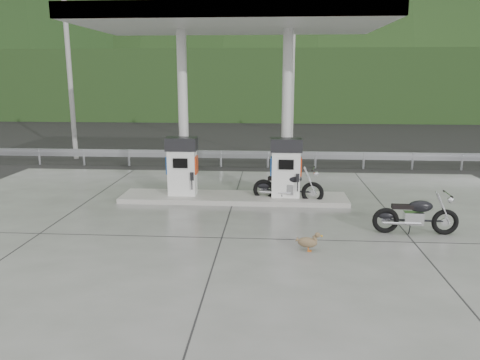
# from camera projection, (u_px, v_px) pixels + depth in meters

# --- Properties ---
(ground) EXTENTS (160.00, 160.00, 0.00)m
(ground) POSITION_uv_depth(u_px,v_px,m) (226.00, 226.00, 12.15)
(ground) COLOR black
(ground) RESTS_ON ground
(forecourt_apron) EXTENTS (18.00, 14.00, 0.02)m
(forecourt_apron) POSITION_uv_depth(u_px,v_px,m) (226.00, 225.00, 12.15)
(forecourt_apron) COLOR slate
(forecourt_apron) RESTS_ON ground
(pump_island) EXTENTS (7.00, 1.40, 0.15)m
(pump_island) POSITION_uv_depth(u_px,v_px,m) (234.00, 198.00, 14.57)
(pump_island) COLOR gray
(pump_island) RESTS_ON forecourt_apron
(gas_pump_left) EXTENTS (0.95, 0.55, 1.80)m
(gas_pump_left) POSITION_uv_depth(u_px,v_px,m) (182.00, 166.00, 14.46)
(gas_pump_left) COLOR white
(gas_pump_left) RESTS_ON pump_island
(gas_pump_right) EXTENTS (0.95, 0.55, 1.80)m
(gas_pump_right) POSITION_uv_depth(u_px,v_px,m) (286.00, 168.00, 14.25)
(gas_pump_right) COLOR white
(gas_pump_right) RESTS_ON pump_island
(canopy_column_left) EXTENTS (0.30, 0.30, 5.00)m
(canopy_column_left) POSITION_uv_depth(u_px,v_px,m) (183.00, 113.00, 14.50)
(canopy_column_left) COLOR silver
(canopy_column_left) RESTS_ON pump_island
(canopy_column_right) EXTENTS (0.30, 0.30, 5.00)m
(canopy_column_right) POSITION_uv_depth(u_px,v_px,m) (287.00, 114.00, 14.29)
(canopy_column_right) COLOR silver
(canopy_column_right) RESTS_ON pump_island
(canopy_roof) EXTENTS (8.50, 5.00, 0.40)m
(canopy_roof) POSITION_uv_depth(u_px,v_px,m) (233.00, 20.00, 13.42)
(canopy_roof) COLOR silver
(canopy_roof) RESTS_ON canopy_column_left
(guardrail) EXTENTS (26.00, 0.16, 1.42)m
(guardrail) POSITION_uv_depth(u_px,v_px,m) (244.00, 151.00, 19.79)
(guardrail) COLOR gray
(guardrail) RESTS_ON ground
(road) EXTENTS (60.00, 7.00, 0.01)m
(road) POSITION_uv_depth(u_px,v_px,m) (248.00, 154.00, 23.35)
(road) COLOR black
(road) RESTS_ON ground
(utility_pole_a) EXTENTS (0.22, 0.22, 8.00)m
(utility_pole_a) POSITION_uv_depth(u_px,v_px,m) (70.00, 72.00, 21.07)
(utility_pole_a) COLOR gray
(utility_pole_a) RESTS_ON ground
(utility_pole_b) EXTENTS (0.22, 0.22, 8.00)m
(utility_pole_b) POSITION_uv_depth(u_px,v_px,m) (292.00, 71.00, 20.40)
(utility_pole_b) COLOR gray
(utility_pole_b) RESTS_ON ground
(tree_band) EXTENTS (80.00, 6.00, 6.00)m
(tree_band) POSITION_uv_depth(u_px,v_px,m) (259.00, 85.00, 40.71)
(tree_band) COLOR black
(tree_band) RESTS_ON ground
(forested_hills) EXTENTS (100.00, 40.00, 140.00)m
(forested_hills) POSITION_uv_depth(u_px,v_px,m) (265.00, 102.00, 70.58)
(forested_hills) COLOR black
(forested_hills) RESTS_ON ground
(motorcycle_left) EXTENTS (2.11, 0.99, 0.96)m
(motorcycle_left) POSITION_uv_depth(u_px,v_px,m) (288.00, 187.00, 14.26)
(motorcycle_left) COLOR black
(motorcycle_left) RESTS_ON forecourt_apron
(motorcycle_right) EXTENTS (1.93, 0.66, 0.91)m
(motorcycle_right) POSITION_uv_depth(u_px,v_px,m) (416.00, 216.00, 11.40)
(motorcycle_right) COLOR black
(motorcycle_right) RESTS_ON forecourt_apron
(duck) EXTENTS (0.55, 0.25, 0.38)m
(duck) POSITION_uv_depth(u_px,v_px,m) (307.00, 243.00, 10.31)
(duck) COLOR brown
(duck) RESTS_ON forecourt_apron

